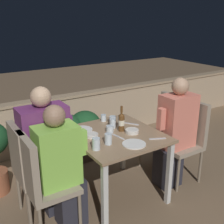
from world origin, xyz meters
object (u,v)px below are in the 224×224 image
Objects in this scene: chair_left_near at (40,178)px; chair_right_far at (167,126)px; person_purple_stripe at (49,152)px; person_green_blouse at (62,168)px; chair_left_far at (29,165)px; person_coral_top at (174,133)px; beer_bottle at (121,122)px; chair_right_near at (187,134)px.

chair_right_far is at bearing 10.01° from chair_left_near.
chair_left_near is at bearing -124.39° from person_purple_stripe.
person_purple_stripe is (-0.02, 0.28, 0.04)m from person_green_blouse.
person_coral_top is at bearing -10.25° from chair_left_far.
person_coral_top is 4.65× the size of beer_bottle.
person_purple_stripe reaches higher than person_coral_top.
chair_right_far is at bearing 1.11° from chair_left_far.
person_coral_top is at bearing 180.00° from chair_right_near.
person_purple_stripe reaches higher than chair_right_near.
beer_bottle is (0.78, -0.10, 0.19)m from person_purple_stripe.
person_purple_stripe is 1.34× the size of chair_right_far.
person_purple_stripe is at bearing 0.00° from chair_left_far.
chair_left_near is 1.81m from chair_right_far.
chair_right_near is 0.21m from person_coral_top.
chair_left_far is 1.03m from beer_bottle.
chair_left_near is at bearing -87.45° from chair_left_far.
person_coral_top is 1.31× the size of chair_right_far.
person_green_blouse is 4.41× the size of beer_bottle.
person_purple_stripe is 4.77× the size of beer_bottle.
chair_left_near is at bearing 179.71° from chair_right_near.
chair_left_far is 1.00× the size of chair_right_far.
person_green_blouse is at bearing -168.71° from chair_right_far.
person_coral_top reaches higher than chair_left_far.
person_coral_top reaches higher than beer_bottle.
chair_right_near is at bearing -0.33° from person_green_blouse.
chair_left_near is 0.81× the size of person_green_blouse.
person_purple_stripe is at bearing 168.29° from person_coral_top.
beer_bottle is (0.77, 0.18, 0.23)m from person_green_blouse.
chair_right_near is at bearing -0.29° from chair_left_near.
chair_right_far is (1.78, 0.31, 0.00)m from chair_left_near.
chair_left_near is at bearing -169.61° from beer_bottle.
person_purple_stripe is 1.34× the size of chair_right_near.
chair_right_near is at bearing -0.00° from person_coral_top.
beer_bottle is (0.99, -0.10, 0.26)m from chair_left_far.
beer_bottle is (-0.81, -0.14, 0.26)m from chair_right_far.
person_purple_stripe is (0.19, 0.28, 0.08)m from chair_left_near.
beer_bottle reaches higher than chair_left_far.
person_green_blouse reaches higher than beer_bottle.
chair_right_near is (1.60, -0.29, -0.08)m from person_purple_stripe.
beer_bottle is at bearing -5.83° from chair_left_far.
person_purple_stripe is 1.62m from chair_right_near.
person_coral_top is (1.37, -0.01, 0.03)m from person_green_blouse.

